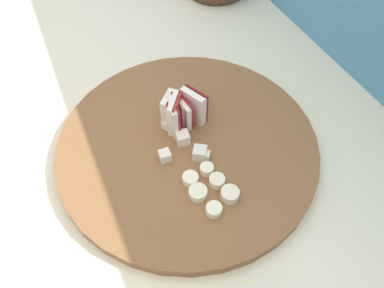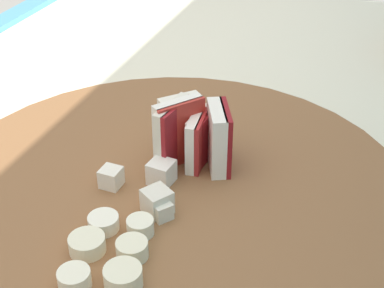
{
  "view_description": "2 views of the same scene",
  "coord_description": "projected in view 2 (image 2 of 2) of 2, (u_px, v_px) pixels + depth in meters",
  "views": [
    {
      "loc": [
        0.41,
        -0.12,
        1.37
      ],
      "look_at": [
        0.09,
        0.03,
        0.91
      ],
      "focal_mm": 33.18,
      "sensor_mm": 36.0,
      "label": 1
    },
    {
      "loc": [
        0.45,
        0.19,
        1.2
      ],
      "look_at": [
        0.05,
        0.04,
        0.93
      ],
      "focal_mm": 52.88,
      "sensor_mm": 36.0,
      "label": 2
    }
  ],
  "objects": [
    {
      "name": "apple_wedge_fan",
      "position": [
        193.0,
        134.0,
        0.53
      ],
      "size": [
        0.06,
        0.08,
        0.06
      ],
      "color": "maroon",
      "rests_on": "cutting_board"
    },
    {
      "name": "banana_slice_rows",
      "position": [
        110.0,
        252.0,
        0.43
      ],
      "size": [
        0.09,
        0.07,
        0.02
      ],
      "color": "white",
      "rests_on": "cutting_board"
    },
    {
      "name": "apple_dice_pile",
      "position": [
        152.0,
        182.0,
        0.5
      ],
      "size": [
        0.11,
        0.08,
        0.02
      ],
      "color": "beige",
      "rests_on": "cutting_board"
    },
    {
      "name": "cutting_board",
      "position": [
        170.0,
        193.0,
        0.52
      ],
      "size": [
        0.44,
        0.44,
        0.02
      ],
      "primitive_type": "cylinder",
      "color": "brown",
      "rests_on": "tiled_countertop"
    }
  ]
}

